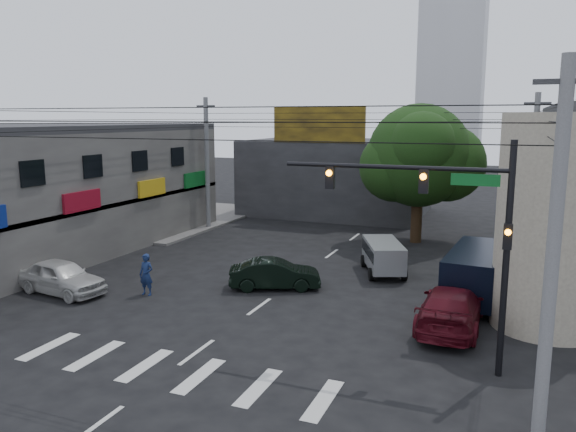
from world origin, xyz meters
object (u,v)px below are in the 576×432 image
Objects in this scene: street_tree at (419,156)px; navy_van at (476,275)px; traffic_officer at (146,275)px; dark_sedan at (275,274)px; utility_pole_near_right at (552,260)px; white_compact at (61,277)px; utility_pole_far_right at (532,175)px; maroon_sedan at (451,308)px; silver_minivan at (383,258)px; utility_pole_far_left at (207,164)px; traffic_gantry at (450,217)px.

street_tree is 1.51× the size of navy_van.
street_tree is at bearing 59.53° from traffic_officer.
dark_sedan is (-4.41, -12.39, -4.79)m from street_tree.
white_compact is (-19.52, 4.83, -3.83)m from utility_pole_near_right.
utility_pole_far_right is 14.27m from maroon_sedan.
navy_van is at bearing -102.74° from dark_sedan.
navy_van reaches higher than maroon_sedan.
utility_pole_far_right is 10.48m from silver_minivan.
utility_pole_far_left is at bearing 110.41° from traffic_officer.
traffic_gantry reaches higher than maroon_sedan.
street_tree is 2.10× the size of silver_minivan.
silver_minivan is at bearing -134.27° from utility_pole_far_right.
navy_van is (0.51, 7.27, -3.71)m from traffic_gantry.
utility_pole_near_right is 2.22× the size of silver_minivan.
traffic_officer is at bearing 113.29° from navy_van.
white_compact is at bearing 101.55° from silver_minivan.
silver_minivan is (12.70, 8.67, 0.06)m from white_compact.
white_compact is 2.51× the size of traffic_officer.
utility_pole_near_right is 4.91× the size of traffic_officer.
traffic_gantry is 8.18m from navy_van.
traffic_officer is at bearing -70.27° from utility_pole_far_left.
street_tree reaches higher than silver_minivan.
traffic_gantry reaches higher than navy_van.
traffic_gantry is 13.95m from traffic_officer.
street_tree is at bearing 106.82° from utility_pole_near_right.
utility_pole_near_right is at bearing -96.00° from white_compact.
silver_minivan is (14.18, -7.00, -3.78)m from utility_pole_far_left.
utility_pole_far_left is 4.91× the size of traffic_officer.
street_tree is 1.60× the size of maroon_sedan.
navy_van is at bearing 101.37° from utility_pole_near_right.
traffic_gantry reaches higher than dark_sedan.
utility_pole_far_right reaches higher than white_compact.
utility_pole_far_left is 2.22× the size of silver_minivan.
dark_sedan is (-10.91, 9.11, -3.91)m from utility_pole_near_right.
silver_minivan is at bearing 112.52° from traffic_gantry.
silver_minivan is at bearing -66.38° from dark_sedan.
traffic_officer is (-4.92, -3.04, 0.25)m from dark_sedan.
navy_van is 3.07× the size of traffic_officer.
dark_sedan is 8.35m from maroon_sedan.
utility_pole_near_right is 14.74m from dark_sedan.
navy_van is (17.36, 5.94, 0.36)m from white_compact.
maroon_sedan is at bearing 174.45° from navy_van.
silver_minivan is (-4.15, 10.00, -4.01)m from traffic_gantry.
street_tree is at bearing -25.09° from silver_minivan.
utility_pole_far_left is (-18.32, 17.00, -0.23)m from traffic_gantry.
utility_pole_far_right is at bearing 43.04° from traffic_officer.
navy_van is (4.66, -2.74, 0.30)m from silver_minivan.
maroon_sedan is at bearing -74.56° from white_compact.
utility_pole_near_right is 1.60× the size of navy_van.
utility_pole_far_right is (2.68, 17.00, -0.23)m from traffic_gantry.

